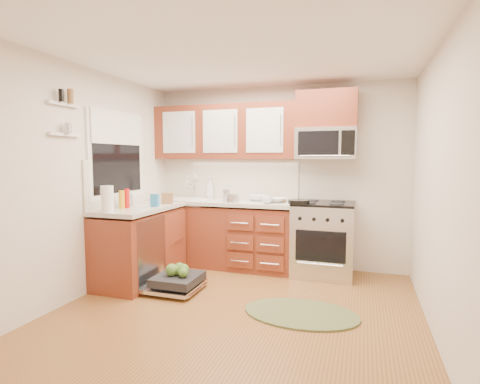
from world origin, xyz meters
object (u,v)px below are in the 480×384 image
(sink, at_px, (187,208))
(cutting_board, at_px, (274,200))
(microwave, at_px, (326,143))
(rug, at_px, (301,313))
(skillet, at_px, (299,202))
(bowl_a, at_px, (276,200))
(range, at_px, (323,239))
(paper_towel_roll, at_px, (107,199))
(bowl_b, at_px, (257,198))
(upper_cabinets, at_px, (225,132))
(stock_pot, at_px, (232,198))
(dishwasher, at_px, (175,282))
(cup, at_px, (267,200))

(sink, bearing_deg, cutting_board, 5.96)
(microwave, xyz_separation_m, rug, (-0.07, -1.44, -1.69))
(skillet, height_order, bowl_a, skillet)
(range, height_order, rug, range)
(paper_towel_roll, bearing_deg, microwave, 35.84)
(bowl_a, relative_size, bowl_b, 0.96)
(bowl_a, bearing_deg, upper_cabinets, 170.41)
(range, bearing_deg, microwave, 90.00)
(upper_cabinets, bearing_deg, rug, -47.69)
(sink, xyz_separation_m, skillet, (1.65, -0.24, 0.18))
(stock_pot, xyz_separation_m, bowl_a, (0.56, 0.19, -0.03))
(upper_cabinets, distance_m, paper_towel_roll, 1.94)
(microwave, height_order, sink, microwave)
(bowl_a, height_order, bowl_b, bowl_b)
(dishwasher, bearing_deg, cup, 48.65)
(microwave, bearing_deg, paper_towel_roll, -144.16)
(paper_towel_roll, distance_m, bowl_b, 2.02)
(cutting_board, height_order, bowl_a, bowl_a)
(cutting_board, distance_m, bowl_b, 0.23)
(upper_cabinets, xyz_separation_m, paper_towel_roll, (-0.77, -1.59, -0.80))
(dishwasher, relative_size, stock_pot, 3.70)
(dishwasher, xyz_separation_m, bowl_a, (0.91, 1.14, 0.86))
(microwave, xyz_separation_m, cup, (-0.70, -0.30, -0.72))
(range, relative_size, dishwasher, 1.36)
(sink, bearing_deg, dishwasher, -70.80)
(range, distance_m, sink, 1.96)
(microwave, xyz_separation_m, cutting_board, (-0.69, 0.00, -0.76))
(stock_pot, bearing_deg, range, 8.43)
(dishwasher, xyz_separation_m, cup, (0.84, 0.95, 0.88))
(bowl_b, bearing_deg, microwave, -0.02)
(dishwasher, bearing_deg, sink, 109.20)
(rug, distance_m, paper_towel_roll, 2.36)
(rug, bearing_deg, dishwasher, 172.57)
(microwave, bearing_deg, range, -90.00)
(dishwasher, bearing_deg, skillet, 34.93)
(cutting_board, bearing_deg, microwave, 0.00)
(microwave, distance_m, stock_pot, 1.42)
(cutting_board, relative_size, cup, 2.12)
(range, bearing_deg, sink, -179.70)
(microwave, distance_m, cup, 1.05)
(cutting_board, xyz_separation_m, bowl_a, (0.06, -0.11, 0.02))
(sink, bearing_deg, paper_towel_roll, -99.59)
(upper_cabinets, xyz_separation_m, cutting_board, (0.72, -0.02, -0.94))
(range, bearing_deg, upper_cabinets, 174.11)
(dishwasher, bearing_deg, bowl_b, 63.41)
(rug, relative_size, cutting_board, 3.82)
(microwave, distance_m, rug, 2.22)
(dishwasher, xyz_separation_m, skillet, (1.26, 0.88, 0.88))
(range, distance_m, rug, 1.40)
(bowl_b, bearing_deg, paper_towel_roll, -128.73)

